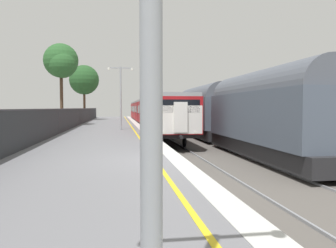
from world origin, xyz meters
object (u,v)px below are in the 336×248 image
signal_gantry (146,93)px  background_tree_left (84,81)px  speed_limit_sign (145,110)px  freight_train_adjacent_track (226,110)px  commuter_train_at_platform (149,112)px  background_tree_centre (61,62)px  platform_lamp_mid (121,92)px

signal_gantry → background_tree_left: 23.70m
signal_gantry → speed_limit_sign: size_ratio=1.89×
signal_gantry → speed_limit_sign: 4.21m
signal_gantry → freight_train_adjacent_track: bearing=-32.1°
speed_limit_sign → background_tree_left: (-6.67, 26.44, 4.04)m
commuter_train_at_platform → speed_limit_sign: (-1.85, -17.04, 0.30)m
background_tree_centre → platform_lamp_mid: bearing=-51.1°
platform_lamp_mid → commuter_train_at_platform: bearing=75.4°
background_tree_centre → background_tree_left: bearing=88.3°
commuter_train_at_platform → background_tree_left: background_tree_left is taller
freight_train_adjacent_track → background_tree_left: bearing=115.8°
speed_limit_sign → background_tree_left: bearing=104.2°
commuter_train_at_platform → freight_train_adjacent_track: bearing=-76.3°
speed_limit_sign → background_tree_centre: background_tree_centre is taller
signal_gantry → platform_lamp_mid: 1.98m
commuter_train_at_platform → freight_train_adjacent_track: 16.97m
commuter_train_at_platform → background_tree_left: bearing=132.2°
freight_train_adjacent_track → background_tree_left: background_tree_left is taller
platform_lamp_mid → background_tree_centre: size_ratio=0.62×
speed_limit_sign → platform_lamp_mid: 4.39m
speed_limit_sign → platform_lamp_mid: bearing=112.4°
commuter_train_at_platform → signal_gantry: size_ratio=8.86×
platform_lamp_mid → background_tree_centre: (-5.55, 6.89, 3.14)m
speed_limit_sign → background_tree_centre: bearing=123.6°
commuter_train_at_platform → background_tree_left: (-8.52, 9.40, 4.34)m
speed_limit_sign → background_tree_left: background_tree_left is taller
commuter_train_at_platform → platform_lamp_mid: (-3.44, -13.19, 1.69)m
background_tree_left → background_tree_centre: 15.71m
background_tree_left → background_tree_centre: bearing=-91.7°
signal_gantry → background_tree_centre: 10.62m
commuter_train_at_platform → speed_limit_sign: bearing=-96.2°
commuter_train_at_platform → freight_train_adjacent_track: size_ratio=1.61×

